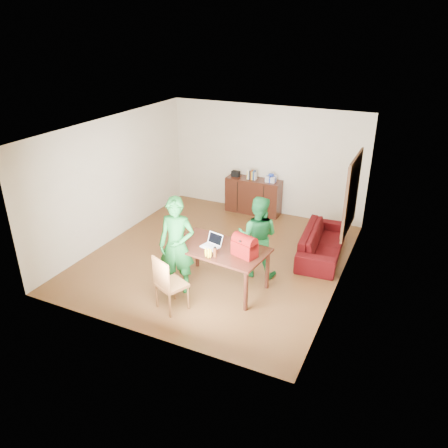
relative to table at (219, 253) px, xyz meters
The scene contains 10 objects.
room 1.38m from the table, 114.63° to the left, with size 5.20×5.70×2.90m.
table is the anchor object (origin of this frame).
chair 1.14m from the table, 113.90° to the right, with size 0.59×0.58×1.00m.
person_near 0.77m from the table, 147.76° to the right, with size 0.65×0.43×1.79m, color #145C20.
person_far 0.86m from the table, 57.30° to the left, with size 0.78×0.61×1.60m, color #16662D.
laptop 0.22m from the table, 160.80° to the right, with size 0.36×0.29×0.22m.
bananas 0.42m from the table, 92.06° to the right, with size 0.18×0.11×0.07m, color gold, non-canonical shape.
bottle 0.39m from the table, 76.73° to the right, with size 0.06×0.06×0.19m, color #542813.
red_bag 0.59m from the table, ahead, with size 0.42×0.24×0.31m, color maroon.
sofa 2.48m from the table, 54.42° to the left, with size 1.98×0.77×0.58m, color #36070A.
Camera 1 is at (3.54, -7.19, 4.45)m, focal length 35.00 mm.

